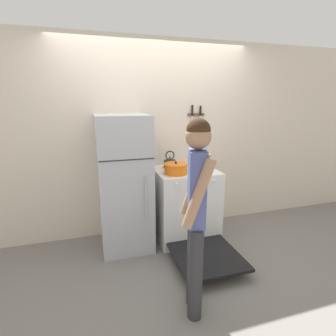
{
  "coord_description": "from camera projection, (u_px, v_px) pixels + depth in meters",
  "views": [
    {
      "loc": [
        -0.85,
        -3.37,
        1.77
      ],
      "look_at": [
        0.02,
        -0.5,
        1.0
      ],
      "focal_mm": 28.0,
      "sensor_mm": 36.0,
      "label": 1
    }
  ],
  "objects": [
    {
      "name": "refrigerator",
      "position": [
        124.0,
        183.0,
        3.15
      ],
      "size": [
        0.6,
        0.7,
        1.62
      ],
      "color": "#B7BABF",
      "rests_on": "ground_plane"
    },
    {
      "name": "wall_back",
      "position": [
        155.0,
        139.0,
        3.52
      ],
      "size": [
        10.0,
        0.06,
        2.55
      ],
      "color": "beige",
      "rests_on": "ground_plane"
    },
    {
      "name": "utensil_jar",
      "position": [
        195.0,
        161.0,
        3.51
      ],
      "size": [
        0.07,
        0.07,
        0.24
      ],
      "color": "silver",
      "rests_on": "stove_range"
    },
    {
      "name": "wall_knife_strip",
      "position": [
        196.0,
        114.0,
        3.55
      ],
      "size": [
        0.24,
        0.03,
        0.3
      ],
      "color": "brown"
    },
    {
      "name": "ground_plane",
      "position": [
        157.0,
        227.0,
        3.8
      ],
      "size": [
        14.0,
        14.0,
        0.0
      ],
      "primitive_type": "plane",
      "color": "slate"
    },
    {
      "name": "person",
      "position": [
        196.0,
        209.0,
        2.06
      ],
      "size": [
        0.33,
        0.39,
        1.65
      ],
      "rotation": [
        0.0,
        0.0,
        1.28
      ],
      "color": "#2D2D30",
      "rests_on": "ground_plane"
    },
    {
      "name": "tea_kettle",
      "position": [
        170.0,
        163.0,
        3.4
      ],
      "size": [
        0.2,
        0.16,
        0.23
      ],
      "color": "black",
      "rests_on": "stove_range"
    },
    {
      "name": "stove_range",
      "position": [
        186.0,
        205.0,
        3.42
      ],
      "size": [
        0.77,
        1.44,
        0.92
      ],
      "color": "white",
      "rests_on": "ground_plane"
    },
    {
      "name": "dutch_oven_pot",
      "position": [
        176.0,
        169.0,
        3.14
      ],
      "size": [
        0.33,
        0.29,
        0.15
      ],
      "color": "orange",
      "rests_on": "stove_range"
    }
  ]
}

